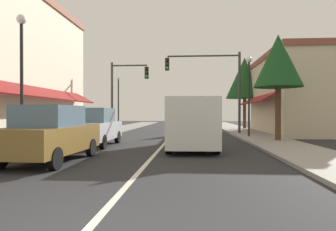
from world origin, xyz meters
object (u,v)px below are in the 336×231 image
at_px(street_lamp_right_mid, 249,84).
at_px(street_lamp_left_far, 118,94).
at_px(parked_car_nearest_left, 51,134).
at_px(traffic_signal_mast_arm, 214,78).
at_px(street_lamp_left_near, 22,61).
at_px(tree_right_far, 245,78).
at_px(tree_right_near, 278,62).
at_px(traffic_signal_left_corner, 124,86).
at_px(van_in_lane, 191,122).
at_px(parked_car_second_left, 94,127).

distance_m(street_lamp_right_mid, street_lamp_left_far, 12.77).
distance_m(parked_car_nearest_left, traffic_signal_mast_arm, 14.58).
bearing_deg(street_lamp_left_near, street_lamp_left_far, 91.07).
height_order(parked_car_nearest_left, tree_right_far, tree_right_far).
distance_m(street_lamp_left_far, tree_right_near, 15.29).
bearing_deg(parked_car_nearest_left, street_lamp_left_far, 98.56).
xyz_separation_m(traffic_signal_left_corner, street_lamp_left_near, (-1.05, -12.42, -0.17)).
height_order(parked_car_nearest_left, street_lamp_left_near, street_lamp_left_near).
xyz_separation_m(street_lamp_left_near, tree_right_near, (10.76, 5.59, 0.80)).
height_order(street_lamp_right_mid, street_lamp_left_far, street_lamp_right_mid).
height_order(traffic_signal_mast_arm, tree_right_near, traffic_signal_mast_arm).
xyz_separation_m(van_in_lane, tree_right_far, (4.97, 15.92, 3.68)).
relative_size(traffic_signal_left_corner, street_lamp_left_near, 1.06).
distance_m(street_lamp_left_far, tree_right_far, 11.78).
relative_size(parked_car_second_left, street_lamp_left_far, 0.84).
height_order(traffic_signal_left_corner, tree_right_near, tree_right_near).
bearing_deg(parked_car_second_left, van_in_lane, -13.02).
distance_m(parked_car_nearest_left, tree_right_near, 11.90).
relative_size(street_lamp_left_near, tree_right_near, 0.91).
bearing_deg(street_lamp_left_near, parked_car_nearest_left, -39.68).
bearing_deg(street_lamp_left_near, van_in_lane, 19.87).
bearing_deg(van_in_lane, tree_right_near, 35.10).
bearing_deg(street_lamp_left_far, parked_car_second_left, -81.30).
distance_m(parked_car_second_left, van_in_lane, 4.68).
bearing_deg(street_lamp_right_mid, street_lamp_left_near, -139.83).
xyz_separation_m(van_in_lane, traffic_signal_mast_arm, (1.60, 9.13, 2.92)).
bearing_deg(traffic_signal_left_corner, street_lamp_left_near, -94.82).
xyz_separation_m(van_in_lane, street_lamp_left_far, (-6.53, 13.86, 2.15)).
distance_m(parked_car_nearest_left, street_lamp_left_near, 3.49).
height_order(van_in_lane, street_lamp_left_far, street_lamp_left_far).
bearing_deg(tree_right_near, street_lamp_left_far, 136.45).
height_order(traffic_signal_left_corner, street_lamp_right_mid, traffic_signal_left_corner).
relative_size(van_in_lane, tree_right_near, 0.92).
distance_m(parked_car_second_left, street_lamp_left_near, 4.46).
xyz_separation_m(parked_car_second_left, traffic_signal_mast_arm, (6.17, 8.13, 3.19)).
xyz_separation_m(van_in_lane, traffic_signal_left_corner, (-5.18, 10.17, 2.46)).
bearing_deg(street_lamp_right_mid, traffic_signal_mast_arm, 121.27).
bearing_deg(traffic_signal_mast_arm, parked_car_second_left, -127.19).
bearing_deg(parked_car_second_left, traffic_signal_left_corner, 93.19).
bearing_deg(van_in_lane, parked_car_nearest_left, -140.76).
xyz_separation_m(parked_car_nearest_left, street_lamp_left_far, (-2.13, 17.62, 2.42)).
relative_size(parked_car_nearest_left, van_in_lane, 0.79).
height_order(van_in_lane, street_lamp_left_near, street_lamp_left_near).
distance_m(van_in_lane, street_lamp_left_near, 7.01).
bearing_deg(street_lamp_left_far, traffic_signal_left_corner, -69.85).
distance_m(traffic_signal_mast_arm, tree_right_far, 7.62).
bearing_deg(street_lamp_left_near, traffic_signal_mast_arm, 55.46).
relative_size(tree_right_near, tree_right_far, 0.84).
bearing_deg(street_lamp_right_mid, street_lamp_left_far, 141.89).
bearing_deg(parked_car_nearest_left, parked_car_second_left, 93.63).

